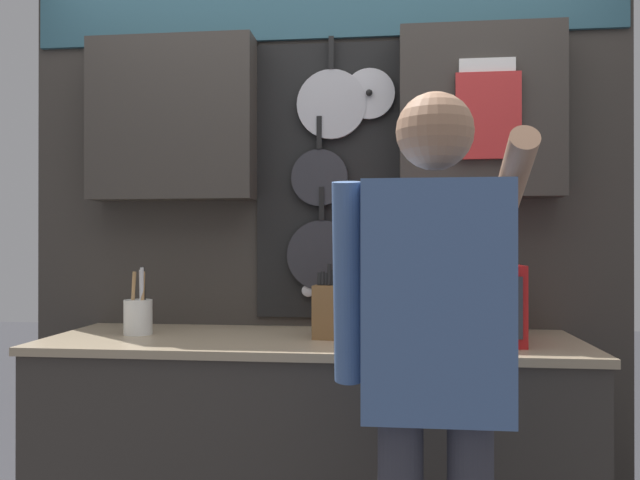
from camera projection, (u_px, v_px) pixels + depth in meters
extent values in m
cube|color=#38332D|center=(311.00, 462.00, 2.37)|extent=(1.98, 0.64, 0.88)
cube|color=tan|center=(311.00, 342.00, 2.37)|extent=(2.01, 0.67, 0.03)
cube|color=#38332D|center=(321.00, 258.00, 2.71)|extent=(2.58, 0.04, 2.41)
cube|color=#2D5666|center=(320.00, 9.00, 2.68)|extent=(2.54, 0.02, 0.26)
cube|color=#38332D|center=(172.00, 119.00, 2.68)|extent=(0.72, 0.16, 0.69)
cube|color=#38332D|center=(480.00, 112.00, 2.54)|extent=(0.65, 0.16, 0.69)
cube|color=black|center=(328.00, 180.00, 2.68)|extent=(0.62, 0.01, 1.18)
cylinder|color=#B7B7BC|center=(331.00, 104.00, 2.65)|extent=(0.30, 0.02, 0.30)
cube|color=black|center=(331.00, 53.00, 2.65)|extent=(0.02, 0.02, 0.14)
cylinder|color=#2D2D33|center=(320.00, 178.00, 2.66)|extent=(0.24, 0.02, 0.24)
cube|color=black|center=(320.00, 133.00, 2.65)|extent=(0.02, 0.02, 0.14)
cylinder|color=#2D2D33|center=(322.00, 255.00, 2.65)|extent=(0.30, 0.02, 0.30)
cube|color=black|center=(322.00, 204.00, 2.65)|extent=(0.02, 0.02, 0.14)
cylinder|color=silver|center=(369.00, 94.00, 2.63)|extent=(0.22, 0.01, 0.22)
sphere|color=black|center=(369.00, 93.00, 2.62)|extent=(0.03, 0.03, 0.03)
cylinder|color=silver|center=(308.00, 261.00, 2.66)|extent=(0.01, 0.01, 0.22)
ellipsoid|color=silver|center=(308.00, 291.00, 2.66)|extent=(0.06, 0.01, 0.05)
cylinder|color=red|center=(327.00, 257.00, 2.65)|extent=(0.01, 0.01, 0.18)
ellipsoid|color=red|center=(327.00, 281.00, 2.65)|extent=(0.05, 0.01, 0.04)
cylinder|color=black|center=(346.00, 262.00, 2.64)|extent=(0.01, 0.01, 0.22)
ellipsoid|color=black|center=(346.00, 292.00, 2.64)|extent=(0.05, 0.01, 0.04)
cube|color=white|center=(487.00, 102.00, 2.45)|extent=(0.22, 0.02, 0.34)
cube|color=red|center=(488.00, 115.00, 2.44)|extent=(0.25, 0.02, 0.34)
cube|color=red|center=(451.00, 302.00, 2.32)|extent=(0.48, 0.39, 0.28)
cube|color=black|center=(441.00, 307.00, 2.13)|extent=(0.26, 0.01, 0.18)
cube|color=#333338|center=(507.00, 308.00, 2.11)|extent=(0.11, 0.01, 0.21)
cube|color=brown|center=(330.00, 311.00, 2.37)|extent=(0.13, 0.16, 0.20)
cylinder|color=black|center=(319.00, 279.00, 2.34)|extent=(0.02, 0.03, 0.05)
cylinder|color=black|center=(323.00, 279.00, 2.34)|extent=(0.02, 0.03, 0.05)
cylinder|color=black|center=(326.00, 279.00, 2.34)|extent=(0.02, 0.02, 0.05)
cylinder|color=black|center=(329.00, 275.00, 2.34)|extent=(0.02, 0.03, 0.08)
cylinder|color=black|center=(333.00, 278.00, 2.34)|extent=(0.02, 0.03, 0.06)
cylinder|color=black|center=(336.00, 279.00, 2.34)|extent=(0.02, 0.03, 0.05)
cylinder|color=black|center=(339.00, 275.00, 2.33)|extent=(0.02, 0.03, 0.08)
cylinder|color=white|center=(138.00, 317.00, 2.46)|extent=(0.11, 0.11, 0.14)
cylinder|color=silver|center=(141.00, 295.00, 2.45)|extent=(0.02, 0.03, 0.20)
cylinder|color=silver|center=(142.00, 294.00, 2.44)|extent=(0.02, 0.02, 0.21)
cylinder|color=tan|center=(143.00, 296.00, 2.45)|extent=(0.02, 0.04, 0.19)
cylinder|color=black|center=(144.00, 294.00, 2.46)|extent=(0.02, 0.01, 0.21)
cylinder|color=tan|center=(133.00, 296.00, 2.45)|extent=(0.03, 0.02, 0.19)
cube|color=#4C6B9E|center=(435.00, 299.00, 1.63)|extent=(0.38, 0.22, 0.61)
sphere|color=#A87A5B|center=(435.00, 131.00, 1.63)|extent=(0.20, 0.20, 0.20)
cylinder|color=#4C6B9E|center=(348.00, 283.00, 1.68)|extent=(0.08, 0.17, 0.55)
cylinder|color=#A87A5B|center=(508.00, 195.00, 1.84)|extent=(0.08, 0.52, 0.34)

